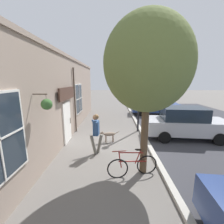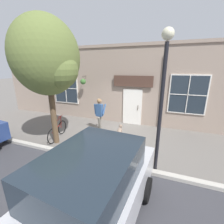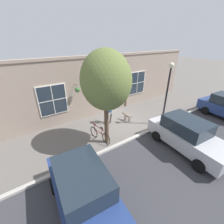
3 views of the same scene
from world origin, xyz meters
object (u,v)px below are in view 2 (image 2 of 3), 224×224
pedestrian_walking (99,112)px  leaning_bicycle (58,130)px  street_lamp (163,84)px  dog_on_leash (120,131)px  parked_car_mid_block (88,197)px  street_tree_by_curb (48,59)px

pedestrian_walking → leaning_bicycle: 2.23m
pedestrian_walking → street_lamp: 4.19m
dog_on_leash → leaning_bicycle: leaning_bicycle is taller
dog_on_leash → parked_car_mid_block: parked_car_mid_block is taller
dog_on_leash → leaning_bicycle: size_ratio=0.60×
pedestrian_walking → street_tree_by_curb: 3.35m
street_tree_by_curb → parked_car_mid_block: 5.11m
leaning_bicycle → parked_car_mid_block: parked_car_mid_block is taller
parked_car_mid_block → street_tree_by_curb: bearing=-132.4°
street_tree_by_curb → leaning_bicycle: street_tree_by_curb is taller
street_tree_by_curb → parked_car_mid_block: size_ratio=1.17×
leaning_bicycle → street_lamp: street_lamp is taller
pedestrian_walking → dog_on_leash: size_ratio=1.73×
street_tree_by_curb → leaning_bicycle: (-0.42, -0.32, -3.22)m
street_tree_by_curb → street_lamp: bearing=83.5°
pedestrian_walking → dog_on_leash: bearing=69.1°
dog_on_leash → street_tree_by_curb: (1.33, -2.53, 3.17)m
street_lamp → street_tree_by_curb: bearing=-96.5°
dog_on_leash → street_lamp: size_ratio=0.24×
street_tree_by_curb → dog_on_leash: bearing=117.8°
leaning_bicycle → parked_car_mid_block: (3.33, 3.51, 0.50)m
pedestrian_walking → street_lamp: bearing=52.9°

